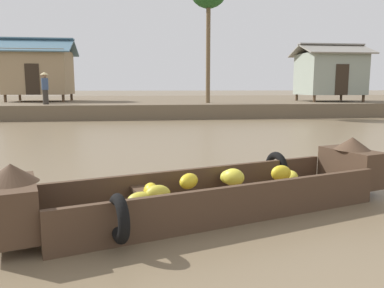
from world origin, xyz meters
TOP-DOWN VIEW (x-y plane):
  - ground_plane at (0.00, 10.00)m, footprint 300.00×300.00m
  - riverbank_strip at (0.00, 29.73)m, footprint 160.00×20.00m
  - banana_boat at (-0.62, 5.39)m, footprint 5.44×2.71m
  - stilt_house_left at (-7.92, 25.59)m, footprint 4.40×3.61m
  - stilt_house_mid_left at (10.10, 23.31)m, footprint 4.21×3.51m
  - vendor_person at (-6.54, 21.17)m, footprint 0.44×0.44m

SIDE VIEW (x-z plane):
  - ground_plane at x=0.00m, z-range 0.00..0.00m
  - banana_boat at x=-0.62m, z-range -0.15..0.72m
  - riverbank_strip at x=0.00m, z-range 0.00..0.75m
  - vendor_person at x=-6.54m, z-range 0.85..2.51m
  - stilt_house_mid_left at x=10.10m, z-range 0.73..4.28m
  - stilt_house_left at x=-7.92m, z-range 0.66..4.55m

